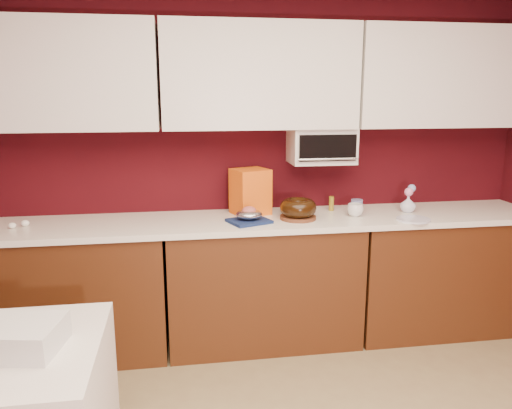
{
  "coord_description": "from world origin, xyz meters",
  "views": [
    {
      "loc": [
        -0.56,
        -1.34,
        1.74
      ],
      "look_at": [
        -0.06,
        1.84,
        1.02
      ],
      "focal_mm": 35.0,
      "sensor_mm": 36.0,
      "label": 1
    }
  ],
  "objects_px": {
    "bundt_cake": "(298,208)",
    "toaster_oven": "(321,146)",
    "pandoro_box": "(250,192)",
    "newspaper_stack": "(18,337)",
    "blue_jar": "(357,206)",
    "foil_ham_nest": "(249,214)",
    "coffee_mug": "(355,209)",
    "flower_vase": "(408,203)"
  },
  "relations": [
    {
      "from": "bundt_cake",
      "to": "toaster_oven",
      "type": "bearing_deg",
      "value": 46.51
    },
    {
      "from": "toaster_oven",
      "to": "pandoro_box",
      "type": "height_order",
      "value": "toaster_oven"
    },
    {
      "from": "bundt_cake",
      "to": "newspaper_stack",
      "type": "relative_size",
      "value": 0.78
    },
    {
      "from": "blue_jar",
      "to": "bundt_cake",
      "type": "bearing_deg",
      "value": -167.05
    },
    {
      "from": "toaster_oven",
      "to": "pandoro_box",
      "type": "relative_size",
      "value": 1.4
    },
    {
      "from": "foil_ham_nest",
      "to": "coffee_mug",
      "type": "height_order",
      "value": "coffee_mug"
    },
    {
      "from": "newspaper_stack",
      "to": "pandoro_box",
      "type": "bearing_deg",
      "value": 52.87
    },
    {
      "from": "blue_jar",
      "to": "flower_vase",
      "type": "height_order",
      "value": "flower_vase"
    },
    {
      "from": "blue_jar",
      "to": "foil_ham_nest",
      "type": "bearing_deg",
      "value": -169.69
    },
    {
      "from": "toaster_oven",
      "to": "bundt_cake",
      "type": "xyz_separation_m",
      "value": [
        -0.22,
        -0.23,
        -0.39
      ]
    },
    {
      "from": "blue_jar",
      "to": "newspaper_stack",
      "type": "relative_size",
      "value": 0.31
    },
    {
      "from": "foil_ham_nest",
      "to": "newspaper_stack",
      "type": "relative_size",
      "value": 0.55
    },
    {
      "from": "foil_ham_nest",
      "to": "pandoro_box",
      "type": "bearing_deg",
      "value": 79.69
    },
    {
      "from": "bundt_cake",
      "to": "newspaper_stack",
      "type": "xyz_separation_m",
      "value": [
        -1.44,
        -1.3,
        -0.17
      ]
    },
    {
      "from": "bundt_cake",
      "to": "flower_vase",
      "type": "distance_m",
      "value": 0.84
    },
    {
      "from": "coffee_mug",
      "to": "newspaper_stack",
      "type": "xyz_separation_m",
      "value": [
        -1.85,
        -1.32,
        -0.15
      ]
    },
    {
      "from": "blue_jar",
      "to": "pandoro_box",
      "type": "bearing_deg",
      "value": 172.35
    },
    {
      "from": "toaster_oven",
      "to": "coffee_mug",
      "type": "relative_size",
      "value": 4.21
    },
    {
      "from": "pandoro_box",
      "to": "blue_jar",
      "type": "bearing_deg",
      "value": -28.16
    },
    {
      "from": "blue_jar",
      "to": "flower_vase",
      "type": "distance_m",
      "value": 0.38
    },
    {
      "from": "bundt_cake",
      "to": "flower_vase",
      "type": "relative_size",
      "value": 1.86
    },
    {
      "from": "toaster_oven",
      "to": "flower_vase",
      "type": "height_order",
      "value": "toaster_oven"
    },
    {
      "from": "toaster_oven",
      "to": "foil_ham_nest",
      "type": "height_order",
      "value": "toaster_oven"
    },
    {
      "from": "coffee_mug",
      "to": "blue_jar",
      "type": "xyz_separation_m",
      "value": [
        0.04,
        0.09,
        -0.0
      ]
    },
    {
      "from": "bundt_cake",
      "to": "blue_jar",
      "type": "distance_m",
      "value": 0.47
    },
    {
      "from": "blue_jar",
      "to": "toaster_oven",
      "type": "bearing_deg",
      "value": 152.66
    },
    {
      "from": "bundt_cake",
      "to": "flower_vase",
      "type": "height_order",
      "value": "flower_vase"
    },
    {
      "from": "pandoro_box",
      "to": "flower_vase",
      "type": "xyz_separation_m",
      "value": [
        1.13,
        -0.13,
        -0.09
      ]
    },
    {
      "from": "pandoro_box",
      "to": "coffee_mug",
      "type": "xyz_separation_m",
      "value": [
        0.71,
        -0.19,
        -0.11
      ]
    },
    {
      "from": "toaster_oven",
      "to": "newspaper_stack",
      "type": "bearing_deg",
      "value": -137.28
    },
    {
      "from": "pandoro_box",
      "to": "bundt_cake",
      "type": "bearing_deg",
      "value": -55.15
    },
    {
      "from": "coffee_mug",
      "to": "blue_jar",
      "type": "relative_size",
      "value": 1.08
    },
    {
      "from": "coffee_mug",
      "to": "toaster_oven",
      "type": "bearing_deg",
      "value": 132.99
    },
    {
      "from": "bundt_cake",
      "to": "foil_ham_nest",
      "type": "xyz_separation_m",
      "value": [
        -0.34,
        -0.04,
        -0.03
      ]
    },
    {
      "from": "coffee_mug",
      "to": "newspaper_stack",
      "type": "distance_m",
      "value": 2.28
    },
    {
      "from": "toaster_oven",
      "to": "flower_vase",
      "type": "bearing_deg",
      "value": -13.61
    },
    {
      "from": "bundt_cake",
      "to": "pandoro_box",
      "type": "xyz_separation_m",
      "value": [
        -0.3,
        0.21,
        0.08
      ]
    },
    {
      "from": "bundt_cake",
      "to": "newspaper_stack",
      "type": "height_order",
      "value": "bundt_cake"
    },
    {
      "from": "foil_ham_nest",
      "to": "flower_vase",
      "type": "xyz_separation_m",
      "value": [
        1.18,
        0.12,
        0.01
      ]
    },
    {
      "from": "pandoro_box",
      "to": "newspaper_stack",
      "type": "height_order",
      "value": "pandoro_box"
    },
    {
      "from": "newspaper_stack",
      "to": "toaster_oven",
      "type": "bearing_deg",
      "value": 42.72
    },
    {
      "from": "pandoro_box",
      "to": "blue_jar",
      "type": "distance_m",
      "value": 0.77
    }
  ]
}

